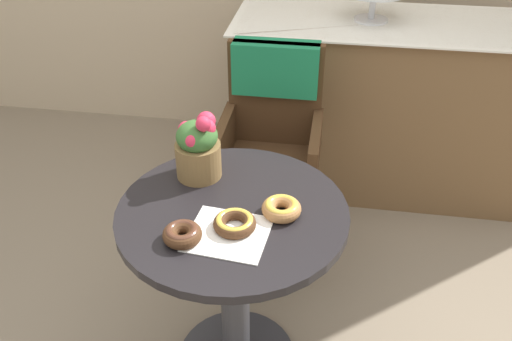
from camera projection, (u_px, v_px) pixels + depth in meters
cafe_table at (234, 260)px, 1.80m from camera, size 0.72×0.72×0.72m
wicker_chair at (272, 122)px, 2.31m from camera, size 0.42×0.45×0.95m
paper_napkin at (228, 234)px, 1.59m from camera, size 0.25×0.23×0.00m
donut_front at (281, 208)px, 1.65m from camera, size 0.12×0.12×0.04m
donut_mid at (235, 223)px, 1.60m from camera, size 0.13×0.13×0.04m
donut_side at (182, 234)px, 1.55m from camera, size 0.11×0.11×0.04m
flower_vase at (198, 146)px, 1.78m from camera, size 0.15×0.15×0.24m
display_counter at (386, 107)px, 2.83m from camera, size 1.56×0.62×0.90m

